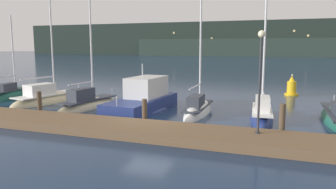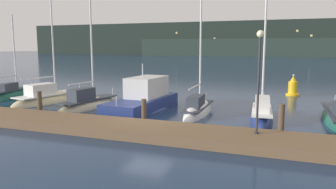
% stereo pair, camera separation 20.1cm
% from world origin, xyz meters
% --- Properties ---
extents(ground_plane, '(400.00, 400.00, 0.00)m').
position_xyz_m(ground_plane, '(0.00, 0.00, 0.00)').
color(ground_plane, '#192D4C').
extents(dock, '(35.09, 2.80, 0.45)m').
position_xyz_m(dock, '(0.00, -2.05, 0.23)').
color(dock, brown).
rests_on(dock, ground).
extents(mooring_pile_1, '(0.28, 0.28, 1.56)m').
position_xyz_m(mooring_pile_1, '(-7.06, -0.40, 0.78)').
color(mooring_pile_1, '#4C3D2D').
rests_on(mooring_pile_1, ground).
extents(mooring_pile_2, '(0.28, 0.28, 1.48)m').
position_xyz_m(mooring_pile_2, '(0.00, -0.40, 0.74)').
color(mooring_pile_2, '#4C3D2D').
rests_on(mooring_pile_2, ground).
extents(mooring_pile_3, '(0.28, 0.28, 1.64)m').
position_xyz_m(mooring_pile_3, '(7.06, -0.40, 0.82)').
color(mooring_pile_3, '#4C3D2D').
rests_on(mooring_pile_3, ground).
extents(sailboat_berth_1, '(1.92, 5.38, 7.72)m').
position_xyz_m(sailboat_berth_1, '(-14.33, 4.66, 0.11)').
color(sailboat_berth_1, '#195647').
rests_on(sailboat_berth_1, ground).
extents(sailboat_berth_2, '(3.16, 6.86, 9.74)m').
position_xyz_m(sailboat_berth_2, '(-9.99, 3.89, 0.14)').
color(sailboat_berth_2, beige).
rests_on(sailboat_berth_2, ground).
extents(sailboat_berth_3, '(2.23, 6.08, 9.70)m').
position_xyz_m(sailboat_berth_3, '(-5.82, 2.95, 0.17)').
color(sailboat_berth_3, beige).
rests_on(sailboat_berth_3, ground).
extents(motorboat_berth_4, '(3.09, 7.61, 3.63)m').
position_xyz_m(motorboat_berth_4, '(-1.84, 3.45, 0.45)').
color(motorboat_berth_4, navy).
rests_on(motorboat_berth_4, ground).
extents(sailboat_berth_5, '(1.49, 5.68, 8.54)m').
position_xyz_m(sailboat_berth_5, '(1.91, 3.73, 0.12)').
color(sailboat_berth_5, white).
rests_on(sailboat_berth_5, ground).
extents(sailboat_berth_6, '(1.73, 5.34, 7.86)m').
position_xyz_m(sailboat_berth_6, '(5.92, 3.10, 0.16)').
color(sailboat_berth_6, navy).
rests_on(sailboat_berth_6, ground).
extents(channel_buoy, '(1.16, 1.16, 1.86)m').
position_xyz_m(channel_buoy, '(7.65, 14.20, 0.68)').
color(channel_buoy, gold).
rests_on(channel_buoy, ground).
extents(dock_lamppost, '(0.32, 0.32, 4.54)m').
position_xyz_m(dock_lamppost, '(6.06, -1.61, 3.44)').
color(dock_lamppost, '#2D2D33').
rests_on(dock_lamppost, dock).
extents(hillside_backdrop, '(240.00, 23.00, 14.80)m').
position_xyz_m(hillside_backdrop, '(2.58, 131.71, 6.82)').
color(hillside_backdrop, '#1E2823').
rests_on(hillside_backdrop, ground).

